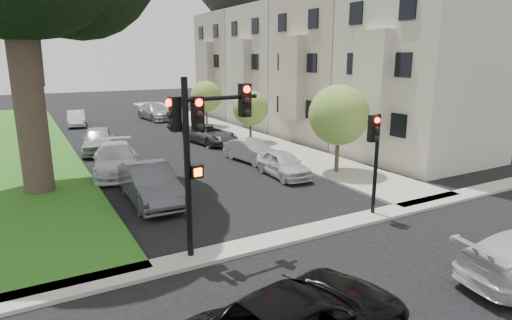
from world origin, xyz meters
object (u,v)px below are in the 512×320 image
small_tree_a (339,115)px  car_parked_5 (150,184)px  small_tree_c (206,97)px  car_parked_0 (283,164)px  car_parked_2 (210,134)px  traffic_signal_secondary (375,146)px  car_parked_4 (156,112)px  car_parked_9 (76,118)px  car_parked_7 (98,140)px  car_parked_6 (116,159)px  small_tree_b (250,108)px  traffic_signal_main (200,136)px  car_parked_1 (251,151)px

small_tree_a → car_parked_5: small_tree_a is taller
small_tree_c → car_parked_5: small_tree_c is taller
car_parked_5 → car_parked_0: bearing=6.3°
car_parked_2 → traffic_signal_secondary: bearing=-101.0°
car_parked_4 → car_parked_9: (-7.17, -0.44, -0.12)m
car_parked_4 → car_parked_0: bearing=-96.7°
car_parked_7 → car_parked_2: bearing=5.4°
car_parked_6 → car_parked_0: bearing=-22.1°
car_parked_4 → car_parked_7: (-7.34, -12.47, 0.02)m
small_tree_b → car_parked_2: (-2.55, 1.19, -1.79)m
car_parked_0 → car_parked_5: size_ratio=0.78×
small_tree_a → small_tree_b: size_ratio=1.25×
small_tree_c → traffic_signal_main: size_ratio=0.73×
car_parked_0 → car_parked_1: 3.53m
car_parked_9 → car_parked_4: bearing=10.6°
car_parked_2 → car_parked_4: (0.07, 13.26, 0.13)m
car_parked_1 → small_tree_b: bearing=52.9°
car_parked_1 → car_parked_5: size_ratio=0.80×
car_parked_2 → car_parked_5: size_ratio=0.95×
car_parked_0 → car_parked_6: (-7.24, 4.62, 0.13)m
traffic_signal_secondary → car_parked_7: size_ratio=0.83×
small_tree_c → car_parked_7: small_tree_c is taller
car_parked_4 → car_parked_9: car_parked_4 is taller
small_tree_b → small_tree_c: size_ratio=0.93×
car_parked_1 → car_parked_2: size_ratio=0.83×
car_parked_7 → car_parked_9: size_ratio=1.17×
small_tree_b → car_parked_7: size_ratio=0.78×
car_parked_4 → car_parked_5: car_parked_5 is taller
small_tree_b → small_tree_c: (0.00, 7.86, 0.18)m
traffic_signal_secondary → car_parked_7: traffic_signal_secondary is taller
small_tree_a → car_parked_9: small_tree_a is taller
small_tree_b → car_parked_1: small_tree_b is taller
car_parked_2 → car_parked_9: (-7.10, 12.82, 0.01)m
car_parked_2 → car_parked_4: size_ratio=0.87×
car_parked_5 → car_parked_9: (-0.04, 23.09, -0.14)m
traffic_signal_secondary → car_parked_0: 6.60m
small_tree_a → car_parked_0: 3.71m
small_tree_b → traffic_signal_secondary: size_ratio=0.94×
traffic_signal_secondary → car_parked_0: bearing=89.0°
traffic_signal_secondary → car_parked_5: size_ratio=0.80×
car_parked_7 → car_parked_1: bearing=-32.0°
car_parked_0 → car_parked_7: bearing=127.8°
traffic_signal_main → car_parked_0: traffic_signal_main is taller
car_parked_2 → car_parked_9: bearing=108.9°
car_parked_2 → car_parked_5: 12.46m
traffic_signal_secondary → car_parked_5: traffic_signal_secondary is taller
traffic_signal_secondary → car_parked_5: 9.03m
traffic_signal_secondary → car_parked_4: bearing=89.4°
small_tree_c → car_parked_6: (-9.93, -11.66, -1.84)m
traffic_signal_main → traffic_signal_secondary: traffic_signal_main is taller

